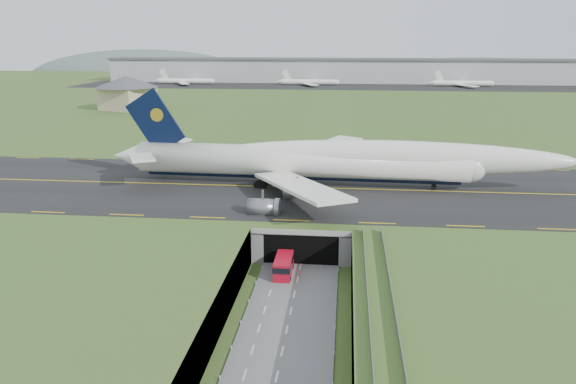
# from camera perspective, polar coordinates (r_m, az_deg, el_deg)

# --- Properties ---
(ground) EXTENTS (900.00, 900.00, 0.00)m
(ground) POSITION_cam_1_polar(r_m,az_deg,el_deg) (83.26, 0.84, -9.58)
(ground) COLOR #365622
(ground) RESTS_ON ground
(airfield_deck) EXTENTS (800.00, 800.00, 6.00)m
(airfield_deck) POSITION_cam_1_polar(r_m,az_deg,el_deg) (82.03, 0.85, -7.68)
(airfield_deck) COLOR gray
(airfield_deck) RESTS_ON ground
(trench_road) EXTENTS (12.00, 75.00, 0.20)m
(trench_road) POSITION_cam_1_polar(r_m,az_deg,el_deg) (76.52, 0.32, -11.88)
(trench_road) COLOR slate
(trench_road) RESTS_ON ground
(taxiway) EXTENTS (800.00, 44.00, 0.18)m
(taxiway) POSITION_cam_1_polar(r_m,az_deg,el_deg) (112.18, 2.38, 0.41)
(taxiway) COLOR black
(taxiway) RESTS_ON airfield_deck
(tunnel_portal) EXTENTS (17.00, 22.30, 6.00)m
(tunnel_portal) POSITION_cam_1_polar(r_m,az_deg,el_deg) (97.45, 1.74, -3.64)
(tunnel_portal) COLOR gray
(tunnel_portal) RESTS_ON ground
(guideway) EXTENTS (3.00, 53.00, 7.05)m
(guideway) POSITION_cam_1_polar(r_m,az_deg,el_deg) (63.67, 9.41, -12.82)
(guideway) COLOR #A8A8A3
(guideway) RESTS_ON ground
(jumbo_jet) EXTENTS (93.03, 60.11, 19.90)m
(jumbo_jet) POSITION_cam_1_polar(r_m,az_deg,el_deg) (112.38, 4.53, 3.17)
(jumbo_jet) COLOR white
(jumbo_jet) RESTS_ON ground
(shuttle_tram) EXTENTS (2.69, 6.88, 2.82)m
(shuttle_tram) POSITION_cam_1_polar(r_m,az_deg,el_deg) (86.34, -0.45, -7.49)
(shuttle_tram) COLOR #B60C20
(shuttle_tram) RESTS_ON ground
(service_building) EXTENTS (32.76, 32.76, 13.78)m
(service_building) POSITION_cam_1_polar(r_m,az_deg,el_deg) (243.17, -16.03, 9.96)
(service_building) COLOR #BEAE89
(service_building) RESTS_ON ground
(cargo_terminal) EXTENTS (320.00, 67.00, 15.60)m
(cargo_terminal) POSITION_cam_1_polar(r_m,az_deg,el_deg) (375.17, 5.08, 12.22)
(cargo_terminal) COLOR #B2B2B2
(cargo_terminal) RESTS_ON ground
(distant_hills) EXTENTS (700.00, 91.00, 60.00)m
(distant_hills) POSITION_cam_1_polar(r_m,az_deg,el_deg) (509.89, 12.72, 10.75)
(distant_hills) COLOR slate
(distant_hills) RESTS_ON ground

